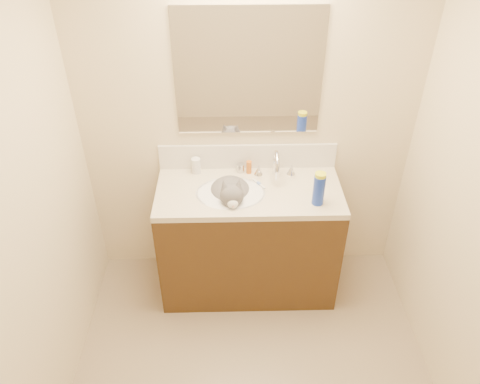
{
  "coord_description": "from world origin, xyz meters",
  "views": [
    {
      "loc": [
        -0.12,
        -1.47,
        2.62
      ],
      "look_at": [
        -0.06,
        0.92,
        0.88
      ],
      "focal_mm": 35.0,
      "sensor_mm": 36.0,
      "label": 1
    }
  ],
  "objects_px": {
    "silver_jar": "(240,168)",
    "amber_bottle": "(249,167)",
    "cat": "(231,195)",
    "faucet": "(276,167)",
    "spray_can": "(319,190)",
    "pill_bottle": "(196,166)",
    "vanity_cabinet": "(248,242)",
    "basin": "(231,202)"
  },
  "relations": [
    {
      "from": "pill_bottle",
      "to": "amber_bottle",
      "type": "height_order",
      "value": "pill_bottle"
    },
    {
      "from": "vanity_cabinet",
      "to": "amber_bottle",
      "type": "height_order",
      "value": "amber_bottle"
    },
    {
      "from": "cat",
      "to": "spray_can",
      "type": "xyz_separation_m",
      "value": [
        0.54,
        -0.14,
        0.13
      ]
    },
    {
      "from": "cat",
      "to": "spray_can",
      "type": "bearing_deg",
      "value": -19.05
    },
    {
      "from": "spray_can",
      "to": "silver_jar",
      "type": "bearing_deg",
      "value": 142.12
    },
    {
      "from": "vanity_cabinet",
      "to": "faucet",
      "type": "height_order",
      "value": "faucet"
    },
    {
      "from": "spray_can",
      "to": "pill_bottle",
      "type": "bearing_deg",
      "value": 154.88
    },
    {
      "from": "faucet",
      "to": "pill_bottle",
      "type": "bearing_deg",
      "value": 172.22
    },
    {
      "from": "vanity_cabinet",
      "to": "pill_bottle",
      "type": "height_order",
      "value": "pill_bottle"
    },
    {
      "from": "pill_bottle",
      "to": "silver_jar",
      "type": "bearing_deg",
      "value": 0.92
    },
    {
      "from": "silver_jar",
      "to": "spray_can",
      "type": "relative_size",
      "value": 0.31
    },
    {
      "from": "silver_jar",
      "to": "spray_can",
      "type": "distance_m",
      "value": 0.6
    },
    {
      "from": "amber_bottle",
      "to": "spray_can",
      "type": "distance_m",
      "value": 0.54
    },
    {
      "from": "faucet",
      "to": "silver_jar",
      "type": "relative_size",
      "value": 4.55
    },
    {
      "from": "faucet",
      "to": "spray_can",
      "type": "height_order",
      "value": "faucet"
    },
    {
      "from": "amber_bottle",
      "to": "silver_jar",
      "type": "bearing_deg",
      "value": 164.75
    },
    {
      "from": "vanity_cabinet",
      "to": "faucet",
      "type": "relative_size",
      "value": 4.29
    },
    {
      "from": "pill_bottle",
      "to": "amber_bottle",
      "type": "bearing_deg",
      "value": -1.74
    },
    {
      "from": "vanity_cabinet",
      "to": "cat",
      "type": "bearing_deg",
      "value": -174.98
    },
    {
      "from": "amber_bottle",
      "to": "basin",
      "type": "bearing_deg",
      "value": -118.93
    },
    {
      "from": "silver_jar",
      "to": "amber_bottle",
      "type": "xyz_separation_m",
      "value": [
        0.06,
        -0.02,
        0.01
      ]
    },
    {
      "from": "vanity_cabinet",
      "to": "faucet",
      "type": "distance_m",
      "value": 0.58
    },
    {
      "from": "silver_jar",
      "to": "basin",
      "type": "bearing_deg",
      "value": -105.81
    },
    {
      "from": "cat",
      "to": "silver_jar",
      "type": "bearing_deg",
      "value": 68.57
    },
    {
      "from": "pill_bottle",
      "to": "spray_can",
      "type": "bearing_deg",
      "value": -25.12
    },
    {
      "from": "spray_can",
      "to": "amber_bottle",
      "type": "bearing_deg",
      "value": 139.7
    },
    {
      "from": "basin",
      "to": "amber_bottle",
      "type": "xyz_separation_m",
      "value": [
        0.13,
        0.23,
        0.11
      ]
    },
    {
      "from": "pill_bottle",
      "to": "spray_can",
      "type": "height_order",
      "value": "spray_can"
    },
    {
      "from": "cat",
      "to": "amber_bottle",
      "type": "height_order",
      "value": "cat"
    },
    {
      "from": "amber_bottle",
      "to": "spray_can",
      "type": "relative_size",
      "value": 0.45
    },
    {
      "from": "faucet",
      "to": "basin",
      "type": "bearing_deg",
      "value": -150.88
    },
    {
      "from": "spray_can",
      "to": "faucet",
      "type": "bearing_deg",
      "value": 129.57
    },
    {
      "from": "pill_bottle",
      "to": "amber_bottle",
      "type": "xyz_separation_m",
      "value": [
        0.36,
        -0.01,
        -0.01
      ]
    },
    {
      "from": "cat",
      "to": "spray_can",
      "type": "distance_m",
      "value": 0.57
    },
    {
      "from": "cat",
      "to": "amber_bottle",
      "type": "relative_size",
      "value": 4.55
    },
    {
      "from": "basin",
      "to": "faucet",
      "type": "xyz_separation_m",
      "value": [
        0.3,
        0.17,
        0.16
      ]
    },
    {
      "from": "faucet",
      "to": "pill_bottle",
      "type": "xyz_separation_m",
      "value": [
        -0.53,
        0.07,
        -0.03
      ]
    },
    {
      "from": "vanity_cabinet",
      "to": "amber_bottle",
      "type": "xyz_separation_m",
      "value": [
        0.01,
        0.2,
        0.49
      ]
    },
    {
      "from": "basin",
      "to": "pill_bottle",
      "type": "distance_m",
      "value": 0.35
    },
    {
      "from": "pill_bottle",
      "to": "cat",
      "type": "bearing_deg",
      "value": -43.74
    },
    {
      "from": "faucet",
      "to": "cat",
      "type": "xyz_separation_m",
      "value": [
        -0.3,
        -0.15,
        -0.12
      ]
    },
    {
      "from": "cat",
      "to": "pill_bottle",
      "type": "xyz_separation_m",
      "value": [
        -0.23,
        0.22,
        0.09
      ]
    }
  ]
}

